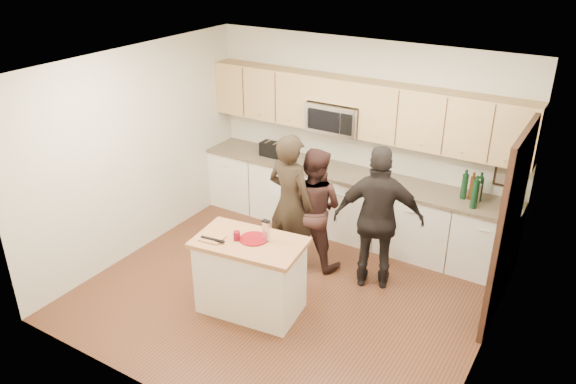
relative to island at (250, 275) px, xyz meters
The scene contains 21 objects.
floor 0.68m from the island, 70.00° to the left, with size 4.50×4.50×0.00m, color brown.
room_shell 1.37m from the island, 70.00° to the left, with size 4.52×4.02×2.71m.
back_cabinetry 2.18m from the island, 85.40° to the left, with size 4.50×0.66×0.94m.
upper_cabinetry 2.71m from the island, 84.87° to the left, with size 4.50×0.33×0.75m.
microwave 2.58m from the island, 93.40° to the left, with size 0.76×0.41×0.40m.
doorway 2.86m from the island, 29.85° to the left, with size 0.06×1.25×2.20m.
framed_picture 3.36m from the island, 49.22° to the left, with size 0.30×0.03×0.38m.
dish_towel 2.16m from the island, 111.37° to the left, with size 0.34×0.60×0.48m.
island is the anchor object (origin of this frame).
red_plate 0.46m from the island, 64.29° to the left, with size 0.32×0.32×0.02m, color maroon.
box_grater 0.61m from the island, 28.92° to the left, with size 0.08×0.05×0.24m.
drink_glass 0.51m from the island, 156.85° to the right, with size 0.07×0.07×0.10m, color maroon.
cutting_board 0.61m from the island, 153.25° to the right, with size 0.24×0.20×0.02m, color #A77045.
tongs 0.61m from the island, 146.42° to the right, with size 0.29×0.03×0.02m, color black.
knife 0.65m from the island, 148.49° to the right, with size 0.18×0.02×0.01m, color silver.
toaster 2.48m from the island, 116.99° to the left, with size 0.32×0.19×0.21m.
bottle_cluster 2.97m from the island, 48.02° to the left, with size 0.64×0.32×0.41m.
orchid 3.24m from the island, 44.04° to the left, with size 0.23×0.19×0.43m, color #316C2B.
woman_left 1.11m from the island, 94.86° to the left, with size 0.66×0.43×1.80m, color black.
woman_center 1.28m from the island, 84.29° to the left, with size 0.77×0.60×1.59m, color #311B18.
woman_right 1.63m from the island, 50.34° to the left, with size 1.05×0.44×1.80m, color black.
Camera 1 is at (2.93, -4.77, 3.98)m, focal length 35.00 mm.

